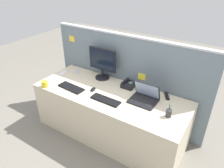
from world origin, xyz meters
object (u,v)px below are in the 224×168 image
(cell_phone_silver_slab, at_px, (77,72))
(tv_remote, at_px, (167,96))
(coffee_mug, at_px, (45,84))
(keyboard_main, at_px, (106,100))
(laptop, at_px, (145,96))
(pen_cup, at_px, (169,113))
(computer_mouse_right_hand, at_px, (93,89))
(desktop_monitor, at_px, (102,62))
(desk_phone, at_px, (128,84))
(cell_phone_white_slab, at_px, (63,73))
(keyboard_spare, at_px, (71,87))

(cell_phone_silver_slab, bearing_deg, tv_remote, -32.17)
(tv_remote, distance_m, coffee_mug, 1.72)
(coffee_mug, bearing_deg, keyboard_main, 10.46)
(laptop, xyz_separation_m, pen_cup, (0.38, -0.16, -0.01))
(keyboard_main, distance_m, computer_mouse_right_hand, 0.32)
(tv_remote, bearing_deg, coffee_mug, 174.03)
(computer_mouse_right_hand, bearing_deg, desktop_monitor, 96.07)
(laptop, bearing_deg, computer_mouse_right_hand, -167.11)
(desk_phone, distance_m, keyboard_main, 0.48)
(pen_cup, relative_size, coffee_mug, 1.32)
(laptop, bearing_deg, cell_phone_white_slab, 179.89)
(laptop, relative_size, computer_mouse_right_hand, 3.43)
(cell_phone_silver_slab, distance_m, coffee_mug, 0.62)
(desk_phone, relative_size, keyboard_spare, 0.48)
(keyboard_spare, bearing_deg, coffee_mug, -150.42)
(desktop_monitor, bearing_deg, cell_phone_silver_slab, -172.40)
(cell_phone_white_slab, bearing_deg, keyboard_spare, -46.52)
(keyboard_spare, xyz_separation_m, computer_mouse_right_hand, (0.30, 0.13, 0.01))
(desk_phone, relative_size, coffee_mug, 1.58)
(keyboard_spare, height_order, pen_cup, pen_cup)
(desk_phone, distance_m, computer_mouse_right_hand, 0.51)
(computer_mouse_right_hand, distance_m, coffee_mug, 0.71)
(pen_cup, height_order, cell_phone_white_slab, pen_cup)
(laptop, bearing_deg, tv_remote, 47.24)
(laptop, distance_m, keyboard_spare, 1.04)
(desktop_monitor, relative_size, cell_phone_silver_slab, 3.17)
(laptop, height_order, pen_cup, laptop)
(tv_remote, relative_size, coffee_mug, 1.39)
(laptop, relative_size, tv_remote, 2.02)
(pen_cup, xyz_separation_m, cell_phone_white_slab, (-1.82, 0.16, -0.04))
(desk_phone, height_order, cell_phone_white_slab, desk_phone)
(desktop_monitor, relative_size, keyboard_spare, 1.19)
(laptop, relative_size, keyboard_spare, 0.86)
(keyboard_spare, bearing_deg, desk_phone, 39.98)
(pen_cup, height_order, cell_phone_silver_slab, pen_cup)
(desk_phone, distance_m, keyboard_spare, 0.82)
(laptop, bearing_deg, pen_cup, -22.86)
(pen_cup, distance_m, cell_phone_white_slab, 1.83)
(desktop_monitor, height_order, coffee_mug, desktop_monitor)
(keyboard_main, relative_size, keyboard_spare, 1.02)
(desktop_monitor, xyz_separation_m, tv_remote, (1.03, 0.02, -0.25))
(laptop, xyz_separation_m, computer_mouse_right_hand, (-0.71, -0.16, -0.04))
(laptop, xyz_separation_m, cell_phone_silver_slab, (-1.27, 0.15, -0.05))
(pen_cup, distance_m, coffee_mug, 1.76)
(pen_cup, xyz_separation_m, coffee_mug, (-1.73, -0.30, -0.01))
(keyboard_main, height_order, tv_remote, keyboard_main)
(keyboard_main, xyz_separation_m, cell_phone_white_slab, (-1.03, 0.29, -0.01))
(pen_cup, bearing_deg, keyboard_main, -171.15)
(keyboard_main, bearing_deg, desk_phone, 82.19)
(keyboard_spare, distance_m, pen_cup, 1.39)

